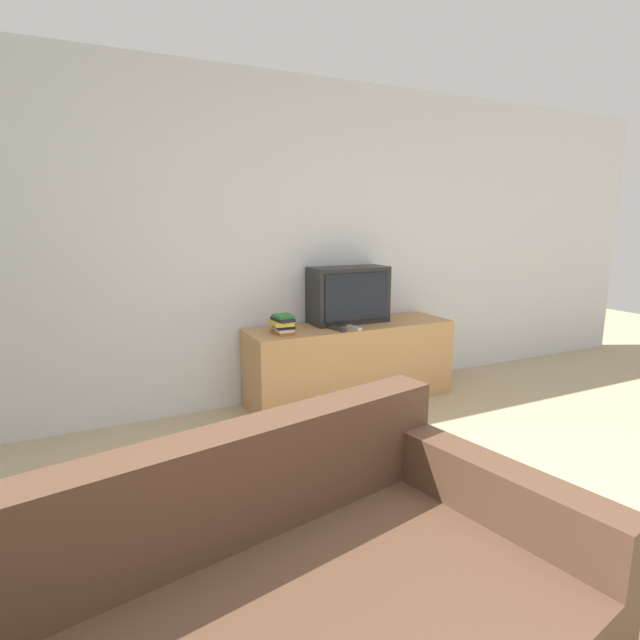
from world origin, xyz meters
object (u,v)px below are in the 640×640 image
remote_on_stand (354,328)px  remote_secondary (337,329)px  television (349,295)px  book_stack (283,324)px  tv_stand (351,362)px

remote_on_stand → remote_secondary: (-0.14, 0.02, 0.00)m
television → remote_secondary: size_ratio=3.73×
television → remote_secondary: (-0.23, -0.24, -0.22)m
television → book_stack: (-0.66, -0.16, -0.16)m
tv_stand → remote_on_stand: size_ratio=10.97×
remote_secondary → tv_stand: bearing=34.8°
remote_secondary → remote_on_stand: bearing=-8.5°
tv_stand → remote_on_stand: (-0.06, -0.16, 0.33)m
book_stack → remote_secondary: size_ratio=1.23×
tv_stand → television: 0.57m
television → remote_on_stand: (-0.09, -0.26, -0.22)m
television → remote_on_stand: television is taller
tv_stand → remote_secondary: bearing=-145.2°
book_stack → remote_on_stand: size_ratio=1.37×
tv_stand → remote_secondary: remote_secondary is taller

